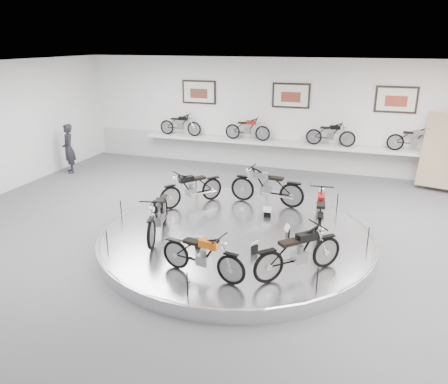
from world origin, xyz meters
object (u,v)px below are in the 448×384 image
(bike_b, at_px, (267,186))
(bike_c, at_px, (192,188))
(bike_a, at_px, (320,211))
(bike_e, at_px, (202,255))
(display_platform, at_px, (236,237))
(bike_d, at_px, (158,215))
(bike_f, at_px, (299,252))
(visitor, at_px, (69,149))
(shelf, at_px, (287,144))

(bike_b, relative_size, bike_c, 1.08)
(bike_a, relative_size, bike_e, 1.07)
(display_platform, xyz_separation_m, bike_b, (0.26, 2.01, 0.67))
(bike_e, bearing_deg, bike_c, 126.27)
(display_platform, xyz_separation_m, bike_a, (1.84, 0.73, 0.63))
(bike_d, height_order, bike_e, bike_d)
(bike_e, bearing_deg, bike_f, 30.77)
(bike_c, relative_size, bike_d, 0.96)
(bike_d, height_order, bike_f, bike_d)
(bike_c, relative_size, visitor, 0.92)
(shelf, xyz_separation_m, bike_f, (1.70, -7.94, -0.21))
(shelf, bearing_deg, bike_c, -108.31)
(shelf, relative_size, bike_f, 6.58)
(display_platform, relative_size, bike_d, 3.76)
(bike_d, bearing_deg, bike_f, 62.32)
(bike_c, distance_m, bike_d, 2.11)
(bike_e, bearing_deg, bike_b, 97.18)
(bike_d, bearing_deg, bike_a, 98.58)
(bike_a, distance_m, bike_e, 3.43)
(shelf, height_order, bike_a, bike_a)
(bike_b, distance_m, bike_e, 4.18)
(bike_a, xyz_separation_m, bike_d, (-3.48, -1.49, 0.02))
(bike_f, bearing_deg, bike_b, 67.52)
(bike_b, bearing_deg, display_platform, 87.73)
(shelf, bearing_deg, display_platform, -90.00)
(shelf, distance_m, bike_f, 8.12)
(shelf, xyz_separation_m, bike_c, (-1.67, -5.05, -0.22))
(bike_d, relative_size, bike_f, 1.02)
(display_platform, distance_m, bike_f, 2.38)
(bike_a, relative_size, bike_b, 0.93)
(bike_c, distance_m, visitor, 6.20)
(display_platform, bearing_deg, shelf, 90.00)
(bike_d, xyz_separation_m, bike_f, (3.34, -0.78, -0.01))
(bike_e, xyz_separation_m, visitor, (-7.39, 5.88, 0.13))
(bike_a, bearing_deg, bike_e, 141.60)
(shelf, relative_size, bike_b, 6.23)
(bike_a, height_order, bike_b, bike_b)
(display_platform, distance_m, bike_a, 2.08)
(bike_b, relative_size, bike_f, 1.06)
(visitor, bearing_deg, bike_b, 33.35)
(display_platform, height_order, bike_a, bike_a)
(display_platform, relative_size, bike_c, 3.93)
(shelf, relative_size, visitor, 6.23)
(bike_a, xyz_separation_m, visitor, (-9.24, 3.00, 0.10))
(bike_d, relative_size, visitor, 0.96)
(bike_c, bearing_deg, bike_e, 63.34)
(bike_e, bearing_deg, visitor, 152.37)
(bike_e, bearing_deg, bike_a, 68.18)
(display_platform, height_order, bike_c, bike_c)
(bike_c, relative_size, bike_f, 0.98)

